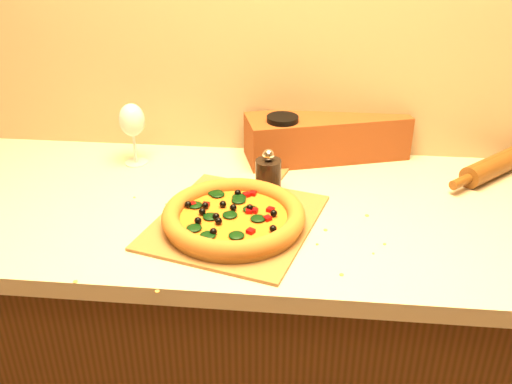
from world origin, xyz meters
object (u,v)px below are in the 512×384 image
object	(u,v)px
rolling_pin	(500,163)
dark_jar	(282,140)
wine_glass	(132,122)
pepper_grinder	(268,176)
pizza	(234,217)
pizza_peel	(238,218)

from	to	relation	value
rolling_pin	dark_jar	bearing A→B (deg)	179.51
wine_glass	dark_jar	size ratio (longest dim) A/B	1.26
pepper_grinder	pizza	bearing A→B (deg)	-110.37
pizza_peel	rolling_pin	world-z (taller)	rolling_pin
pizza	rolling_pin	world-z (taller)	rolling_pin
pizza_peel	pizza	distance (m)	0.04
pepper_grinder	dark_jar	world-z (taller)	dark_jar
pizza	rolling_pin	size ratio (longest dim) A/B	1.00
pepper_grinder	rolling_pin	world-z (taller)	pepper_grinder
pepper_grinder	dark_jar	xyz separation A→B (m)	(0.02, 0.18, 0.02)
pizza	pepper_grinder	distance (m)	0.18
rolling_pin	wine_glass	world-z (taller)	wine_glass
rolling_pin	wine_glass	size ratio (longest dim) A/B	1.85
pizza	wine_glass	bearing A→B (deg)	135.41
dark_jar	wine_glass	bearing A→B (deg)	-174.05
wine_glass	rolling_pin	bearing A→B (deg)	2.15
pepper_grinder	dark_jar	bearing A→B (deg)	83.00
pizza	pizza_peel	bearing A→B (deg)	83.39
pepper_grinder	rolling_pin	distance (m)	0.62
pizza_peel	pepper_grinder	xyz separation A→B (m)	(0.06, 0.13, 0.04)
rolling_pin	pepper_grinder	bearing A→B (deg)	-163.58
rolling_pin	pizza	bearing A→B (deg)	-152.47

